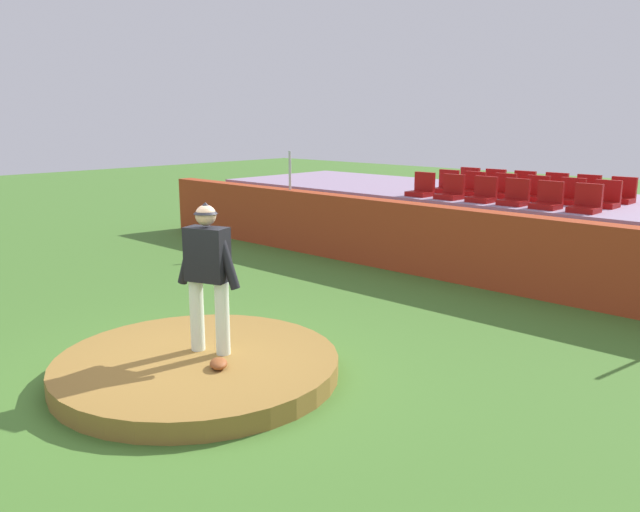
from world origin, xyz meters
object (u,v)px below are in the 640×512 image
at_px(stadium_chair_8, 503,190).
at_px(stadium_chair_13, 493,185).
at_px(stadium_chair_5, 586,203).
at_px(stadium_chair_11, 605,199).
at_px(stadium_chair_15, 554,189).
at_px(fielding_glove, 219,363).
at_px(pitcher, 208,267).
at_px(stadium_chair_1, 451,191).
at_px(stadium_chair_2, 483,194).
at_px(stadium_chair_16, 586,192).
at_px(stadium_chair_9, 535,193).
at_px(stadium_chair_3, 515,197).
at_px(stadium_chair_7, 472,188).
at_px(stadium_chair_10, 570,196).
at_px(stadium_chair_12, 467,183).
at_px(stadium_chair_4, 548,200).
at_px(stadium_chair_6, 446,186).
at_px(stadium_chair_14, 522,187).
at_px(baseball, 198,338).
at_px(stadium_chair_0, 422,189).
at_px(stadium_chair_17, 621,195).

relative_size(stadium_chair_8, stadium_chair_13, 1.00).
distance_m(stadium_chair_5, stadium_chair_11, 0.91).
bearing_deg(stadium_chair_15, stadium_chair_11, 146.70).
bearing_deg(fielding_glove, stadium_chair_11, -62.28).
height_order(pitcher, stadium_chair_13, pitcher).
bearing_deg(stadium_chair_8, stadium_chair_1, 53.89).
relative_size(stadium_chair_2, stadium_chair_16, 1.00).
distance_m(stadium_chair_9, stadium_chair_11, 1.38).
bearing_deg(stadium_chair_8, stadium_chair_3, 128.82).
height_order(stadium_chair_5, stadium_chair_7, same).
relative_size(pitcher, fielding_glove, 6.14).
height_order(stadium_chair_10, stadium_chair_11, same).
height_order(stadium_chair_1, stadium_chair_10, same).
height_order(fielding_glove, stadium_chair_13, stadium_chair_13).
height_order(stadium_chair_12, stadium_chair_13, same).
relative_size(stadium_chair_7, stadium_chair_16, 1.00).
bearing_deg(stadium_chair_4, stadium_chair_3, -3.67).
height_order(stadium_chair_13, stadium_chair_16, same).
bearing_deg(stadium_chair_6, fielding_glove, 105.11).
relative_size(stadium_chair_3, stadium_chair_4, 1.00).
bearing_deg(stadium_chair_14, stadium_chair_8, 89.32).
bearing_deg(stadium_chair_15, stadium_chair_12, -0.24).
height_order(stadium_chair_8, stadium_chair_11, same).
relative_size(stadium_chair_3, stadium_chair_13, 1.00).
distance_m(stadium_chair_1, stadium_chair_6, 1.14).
distance_m(baseball, stadium_chair_2, 6.99).
distance_m(stadium_chair_2, stadium_chair_6, 1.66).
xyz_separation_m(stadium_chair_8, stadium_chair_15, (0.72, 0.89, 0.00)).
bearing_deg(stadium_chair_11, stadium_chair_9, -0.21).
distance_m(stadium_chair_12, stadium_chair_14, 1.38).
height_order(stadium_chair_10, stadium_chair_12, same).
bearing_deg(stadium_chair_7, stadium_chair_4, 156.42).
distance_m(stadium_chair_2, stadium_chair_10, 1.65).
relative_size(stadium_chair_2, stadium_chair_5, 1.00).
relative_size(stadium_chair_1, stadium_chair_13, 1.00).
height_order(stadium_chair_0, stadium_chair_14, same).
distance_m(stadium_chair_6, stadium_chair_15, 2.27).
bearing_deg(stadium_chair_5, stadium_chair_17, -90.00).
xyz_separation_m(stadium_chair_6, stadium_chair_11, (3.47, -0.00, 0.00)).
height_order(stadium_chair_9, stadium_chair_12, same).
distance_m(stadium_chair_0, stadium_chair_14, 2.28).
relative_size(fielding_glove, stadium_chair_1, 0.60).
distance_m(stadium_chair_2, stadium_chair_17, 2.71).
xyz_separation_m(stadium_chair_2, stadium_chair_15, (0.67, 1.79, 0.00)).
relative_size(stadium_chair_0, stadium_chair_6, 1.00).
relative_size(fielding_glove, stadium_chair_0, 0.60).
height_order(stadium_chair_2, stadium_chair_13, same).
height_order(stadium_chair_10, stadium_chair_16, same).
xyz_separation_m(stadium_chair_11, stadium_chair_17, (-0.01, 0.89, 0.00)).
xyz_separation_m(stadium_chair_4, stadium_chair_9, (-0.67, 0.93, 0.00)).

